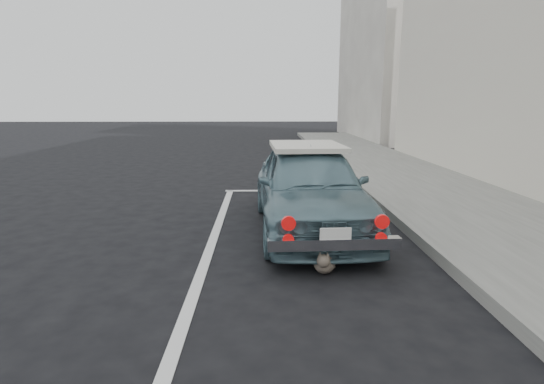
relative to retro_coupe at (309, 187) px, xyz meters
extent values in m
cube|color=#B3ACA2|center=(5.89, 16.27, 3.36)|extent=(3.50, 10.00, 8.00)
cube|color=silver|center=(0.04, 2.77, -0.63)|extent=(3.00, 0.12, 0.01)
cube|color=silver|center=(-1.36, -0.73, -0.63)|extent=(0.12, 7.00, 0.01)
imported|color=slate|center=(0.00, 0.00, -0.01)|extent=(1.63, 3.74, 1.26)
cube|color=silver|center=(-0.01, 0.37, 0.55)|extent=(1.09, 1.44, 0.07)
cube|color=silver|center=(0.07, -1.79, -0.26)|extent=(1.41, 0.17, 0.12)
cube|color=white|center=(0.07, -1.84, -0.16)|extent=(0.33, 0.03, 0.17)
cylinder|color=red|center=(-0.42, -1.84, -0.02)|extent=(0.15, 0.05, 0.15)
cylinder|color=red|center=(0.56, -1.80, -0.02)|extent=(0.15, 0.05, 0.15)
cylinder|color=red|center=(-0.42, -1.84, -0.20)|extent=(0.12, 0.04, 0.12)
cylinder|color=red|center=(0.56, -1.80, -0.20)|extent=(0.12, 0.04, 0.12)
ellipsoid|color=#65584D|center=(0.00, -1.64, -0.51)|extent=(0.32, 0.42, 0.23)
sphere|color=#65584D|center=(-0.04, -1.80, -0.43)|extent=(0.15, 0.15, 0.15)
cone|color=#65584D|center=(-0.08, -1.79, -0.36)|extent=(0.05, 0.05, 0.06)
cone|color=#65584D|center=(0.00, -1.81, -0.36)|extent=(0.05, 0.05, 0.06)
cylinder|color=#65584D|center=(0.09, -1.47, -0.59)|extent=(0.08, 0.25, 0.03)
camera|label=1|loc=(-0.69, -6.03, 1.20)|focal=28.00mm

